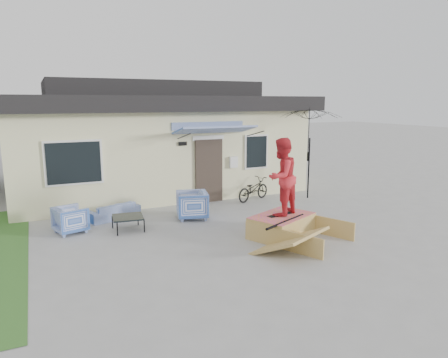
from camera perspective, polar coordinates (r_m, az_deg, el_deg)
name	(u,v)px	position (r m, az deg, el deg)	size (l,w,h in m)	color
ground	(246,249)	(9.41, 3.07, -9.83)	(90.00, 90.00, 0.00)	#989796
house	(150,137)	(16.34, -10.32, 5.83)	(10.80, 8.49, 4.10)	beige
loveseat	(113,208)	(12.12, -15.37, -4.00)	(1.52, 0.45, 0.60)	#264FA4
armchair_left	(70,218)	(11.15, -20.80, -5.19)	(0.73, 0.69, 0.75)	#264FA4
armchair_right	(192,204)	(11.68, -4.54, -3.47)	(0.85, 0.80, 0.88)	#264FA4
coffee_table	(128,223)	(10.94, -13.35, -6.09)	(0.77, 0.77, 0.38)	black
bicycle	(253,187)	(13.79, 4.14, -1.09)	(0.52, 1.48, 0.95)	black
patio_umbrella	(309,148)	(14.21, 11.94, 4.26)	(2.59, 2.51, 2.20)	black
skate_ramp	(282,226)	(10.32, 8.11, -6.51)	(1.57, 2.09, 0.52)	#B08D49
skateboard	(280,214)	(10.27, 7.91, -4.94)	(0.75, 0.19, 0.05)	black
skater	(281,176)	(10.05, 8.06, 0.46)	(0.94, 0.73, 1.92)	red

